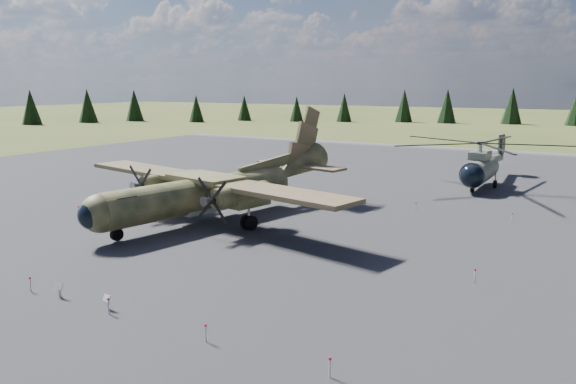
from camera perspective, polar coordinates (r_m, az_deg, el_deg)
The scene contains 8 objects.
ground at distance 40.21m, azimuth -5.29°, elevation -5.15°, with size 500.00×500.00×0.00m, color brown.
apron at distance 48.42m, azimuth 1.60°, elevation -2.35°, with size 120.00×120.00×0.04m, color #5A5A5F.
transport_plane at distance 46.81m, azimuth -7.37°, elevation 0.55°, with size 29.04×26.08×9.59m.
helicopter_near at distance 63.72m, azimuth 19.01°, elevation 3.55°, with size 20.18×23.75×5.10m.
info_placard_left at distance 32.28m, azimuth -22.27°, elevation -9.00°, with size 0.54×0.29×0.81m.
info_placard_right at distance 29.88m, azimuth -17.89°, elevation -10.38°, with size 0.50×0.26×0.75m.
barrier_fence at distance 40.27m, azimuth -5.90°, elevation -4.39°, with size 33.12×29.62×0.85m.
treeline at distance 38.35m, azimuth -6.46°, elevation 1.31°, with size 295.54×298.18×10.89m.
Camera 1 is at (22.57, -31.39, 11.05)m, focal length 35.00 mm.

